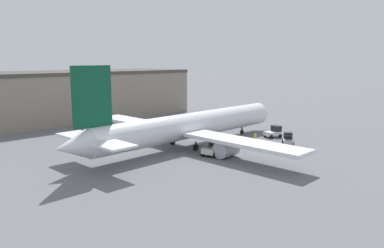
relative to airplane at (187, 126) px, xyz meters
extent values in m
plane|color=slate|center=(1.10, 0.03, -3.15)|extent=(400.00, 400.00, 0.00)
cube|color=gray|center=(-12.54, 37.65, 1.80)|extent=(79.64, 17.59, 9.89)
cube|color=#47423D|center=(-12.54, 37.65, 7.09)|extent=(79.64, 17.94, 0.70)
cylinder|color=white|center=(1.10, 0.03, 0.05)|extent=(35.61, 4.79, 3.85)
cone|color=white|center=(20.39, 0.54, 0.05)|extent=(3.18, 3.85, 3.77)
cone|color=white|center=(-18.77, -0.50, 0.05)|extent=(4.33, 3.77, 3.65)
cube|color=white|center=(-0.97, 10.97, -0.62)|extent=(4.62, 18.25, 0.50)
cube|color=white|center=(-0.38, -11.01, -0.62)|extent=(4.62, 18.25, 0.50)
cylinder|color=#ADADB2|center=(-0.90, 8.25, -1.91)|extent=(3.09, 2.46, 2.38)
cylinder|color=#ADADB2|center=(-0.45, -8.29, -1.91)|extent=(3.09, 2.46, 2.38)
cube|color=#0C4C33|center=(-15.88, -0.42, 5.66)|extent=(5.17, 0.50, 7.37)
cube|color=white|center=(-16.00, 3.81, 0.44)|extent=(3.58, 4.71, 0.24)
cube|color=white|center=(-15.77, -4.65, 0.44)|extent=(3.58, 4.71, 0.24)
cylinder|color=#38383D|center=(13.88, 0.37, -2.51)|extent=(0.28, 0.28, 1.28)
cylinder|color=black|center=(13.88, 0.37, -2.80)|extent=(0.71, 0.37, 0.70)
cylinder|color=#38383D|center=(-0.61, -2.52, -2.51)|extent=(0.28, 0.28, 1.28)
cylinder|color=black|center=(-0.61, -2.52, -2.70)|extent=(0.91, 0.37, 0.90)
cylinder|color=#38383D|center=(-0.74, 2.48, -2.51)|extent=(0.28, 0.28, 1.28)
cylinder|color=black|center=(-0.74, 2.48, -2.70)|extent=(0.91, 0.37, 0.90)
cylinder|color=#1E2338|center=(9.50, -5.74, -2.74)|extent=(0.27, 0.27, 0.81)
cylinder|color=yellow|center=(9.50, -5.74, -2.02)|extent=(0.37, 0.37, 0.64)
sphere|color=tan|center=(9.50, -5.74, -1.58)|extent=(0.24, 0.24, 0.24)
cube|color=beige|center=(-0.85, -6.19, -2.35)|extent=(3.83, 2.62, 0.78)
cube|color=black|center=(0.11, -5.96, -1.40)|extent=(1.88, 1.99, 1.11)
cylinder|color=black|center=(0.56, -6.82, -2.73)|extent=(0.87, 0.46, 0.82)
cylinder|color=black|center=(0.13, -5.00, -2.73)|extent=(0.87, 0.46, 0.82)
cylinder|color=black|center=(-1.83, -7.38, -2.73)|extent=(0.87, 0.46, 0.82)
cylinder|color=black|center=(-2.25, -5.55, -2.73)|extent=(0.87, 0.46, 0.82)
cube|color=#B2B2B7|center=(11.96, -10.19, -2.49)|extent=(2.89, 2.62, 0.64)
cube|color=black|center=(12.54, -9.80, -1.72)|extent=(1.65, 1.71, 0.91)
cube|color=#333333|center=(11.59, -10.44, -1.57)|extent=(1.87, 1.73, 0.63)
cylinder|color=black|center=(13.10, -10.31, -2.81)|extent=(0.72, 0.61, 0.68)
cylinder|color=black|center=(12.27, -9.09, -2.81)|extent=(0.72, 0.61, 0.68)
cylinder|color=black|center=(11.65, -11.29, -2.81)|extent=(0.72, 0.61, 0.68)
cylinder|color=black|center=(10.82, -10.07, -2.81)|extent=(0.72, 0.61, 0.68)
cube|color=silver|center=(15.35, -5.08, -2.49)|extent=(3.08, 2.52, 0.68)
cube|color=black|center=(16.05, -5.32, -1.67)|extent=(1.61, 1.87, 0.97)
cylinder|color=black|center=(15.95, -6.21, -2.83)|extent=(0.68, 0.47, 0.63)
cylinder|color=black|center=(16.51, -4.54, -2.83)|extent=(0.68, 0.47, 0.63)
cylinder|color=black|center=(14.19, -5.61, -2.83)|extent=(0.68, 0.47, 0.63)
cylinder|color=black|center=(14.75, -3.95, -2.83)|extent=(0.68, 0.47, 0.63)
camera|label=1|loc=(-38.18, -40.49, 10.13)|focal=35.00mm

